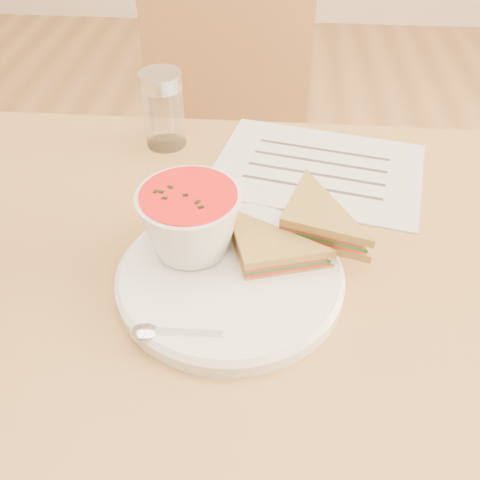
# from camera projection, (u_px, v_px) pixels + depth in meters

# --- Properties ---
(dining_table) EXTENTS (1.00, 0.70, 0.75)m
(dining_table) POSITION_uv_depth(u_px,v_px,m) (231.00, 420.00, 0.91)
(dining_table) COLOR olive
(dining_table) RESTS_ON floor
(chair_far) EXTENTS (0.49, 0.49, 0.89)m
(chair_far) POSITION_uv_depth(u_px,v_px,m) (243.00, 191.00, 1.28)
(chair_far) COLOR brown
(chair_far) RESTS_ON floor
(plate) EXTENTS (0.28, 0.28, 0.02)m
(plate) POSITION_uv_depth(u_px,v_px,m) (230.00, 278.00, 0.63)
(plate) COLOR white
(plate) RESTS_ON dining_table
(soup_bowl) EXTENTS (0.13, 0.13, 0.08)m
(soup_bowl) POSITION_uv_depth(u_px,v_px,m) (191.00, 224.00, 0.62)
(soup_bowl) COLOR white
(soup_bowl) RESTS_ON plate
(sandwich_half_a) EXTENTS (0.13, 0.13, 0.03)m
(sandwich_half_a) POSITION_uv_depth(u_px,v_px,m) (245.00, 275.00, 0.59)
(sandwich_half_a) COLOR olive
(sandwich_half_a) RESTS_ON plate
(sandwich_half_b) EXTENTS (0.14, 0.14, 0.03)m
(sandwich_half_b) POSITION_uv_depth(u_px,v_px,m) (279.00, 230.00, 0.63)
(sandwich_half_b) COLOR olive
(sandwich_half_b) RESTS_ON plate
(spoon) EXTENTS (0.16, 0.04, 0.01)m
(spoon) POSITION_uv_depth(u_px,v_px,m) (189.00, 334.00, 0.55)
(spoon) COLOR silver
(spoon) RESTS_ON plate
(paper_menu) EXTENTS (0.35, 0.28, 0.00)m
(paper_menu) POSITION_uv_depth(u_px,v_px,m) (317.00, 169.00, 0.81)
(paper_menu) COLOR silver
(paper_menu) RESTS_ON dining_table
(condiment_shaker) EXTENTS (0.08, 0.08, 0.12)m
(condiment_shaker) POSITION_uv_depth(u_px,v_px,m) (163.00, 110.00, 0.83)
(condiment_shaker) COLOR silver
(condiment_shaker) RESTS_ON dining_table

